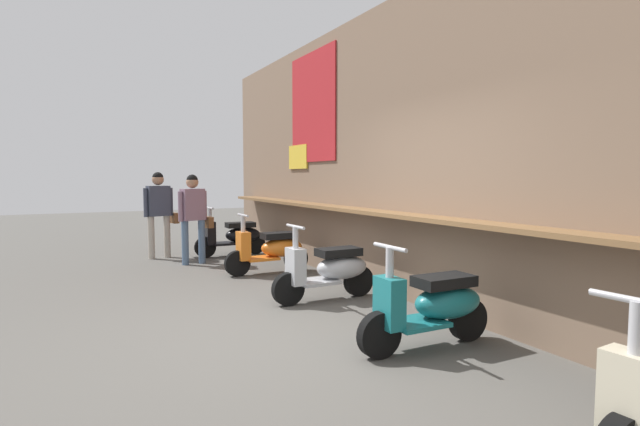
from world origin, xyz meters
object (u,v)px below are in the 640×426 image
scooter_silver (330,269)px  scooter_teal (433,305)px  scooter_black (235,236)px  scooter_orange (272,249)px  shopper_with_handbag (194,211)px  shopper_browsing (159,206)px

scooter_silver → scooter_teal: (1.92, -0.00, 0.00)m
scooter_black → scooter_orange: (1.94, 0.00, 0.00)m
shopper_with_handbag → shopper_browsing: shopper_browsing is taller
scooter_orange → shopper_browsing: size_ratio=0.86×
scooter_black → scooter_orange: size_ratio=1.00×
scooter_black → scooter_teal: 5.79m
scooter_orange → scooter_silver: 1.93m
scooter_teal → shopper_browsing: 6.35m
scooter_orange → scooter_teal: same height
scooter_teal → shopper_with_handbag: (-5.23, -0.92, 0.56)m
scooter_black → shopper_with_handbag: shopper_with_handbag is taller
scooter_black → scooter_teal: same height
scooter_orange → shopper_with_handbag: bearing=-56.0°
shopper_with_handbag → scooter_orange: bearing=-162.9°
scooter_black → scooter_orange: same height
scooter_teal → shopper_browsing: shopper_browsing is taller
scooter_black → scooter_silver: size_ratio=1.00×
scooter_orange → shopper_with_handbag: (-1.38, -0.92, 0.56)m
scooter_black → scooter_silver: same height
scooter_black → scooter_silver: (3.87, 0.00, 0.00)m
shopper_browsing → shopper_with_handbag: bearing=-167.5°
scooter_teal → shopper_browsing: bearing=-76.6°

